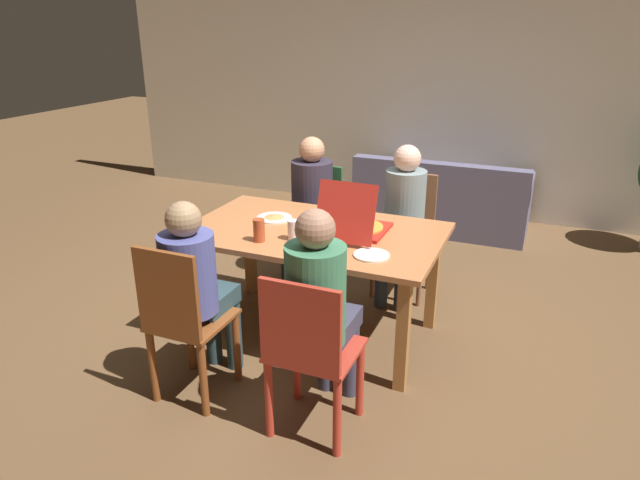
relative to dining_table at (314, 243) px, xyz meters
The scene contains 17 objects.
ground_plane 0.68m from the dining_table, ahead, with size 20.00×20.00×0.00m, color brown.
back_wall 3.21m from the dining_table, 90.00° to the left, with size 7.58×0.12×2.84m, color beige.
dining_table is the anchor object (origin of this frame).
chair_0 1.07m from the dining_table, 68.15° to the right, with size 0.45×0.41×0.94m.
person_0 0.92m from the dining_table, 64.68° to the right, with size 0.31×0.54×1.25m.
chair_1 1.06m from the dining_table, 111.32° to the right, with size 0.40×0.42×0.98m.
person_1 0.91m from the dining_table, 114.72° to the right, with size 0.31×0.51×1.19m.
chair_2 1.01m from the dining_table, 112.25° to the left, with size 0.39×0.43×0.94m.
person_2 0.86m from the dining_table, 116.05° to the left, with size 0.34×0.54×1.22m.
chair_3 1.02m from the dining_table, 67.05° to the left, with size 0.43×0.38×0.96m.
person_3 0.88m from the dining_table, 63.42° to the left, with size 0.31×0.49×1.22m.
pizza_box_0 0.31m from the dining_table, 11.00° to the left, with size 0.38×0.50×0.38m.
plate_0 0.57m from the dining_table, 29.32° to the right, with size 0.22×0.22×0.01m.
plate_1 0.38m from the dining_table, 163.89° to the left, with size 0.25×0.25×0.03m.
drinking_glass_0 0.43m from the dining_table, 127.05° to the right, with size 0.07×0.07×0.15m, color #B04627.
drinking_glass_1 0.27m from the dining_table, 104.00° to the right, with size 0.07×0.07×0.13m, color silver.
couch 2.57m from the dining_table, 81.53° to the left, with size 1.75×0.80×0.77m.
Camera 1 is at (1.40, -3.23, 2.09)m, focal length 31.79 mm.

